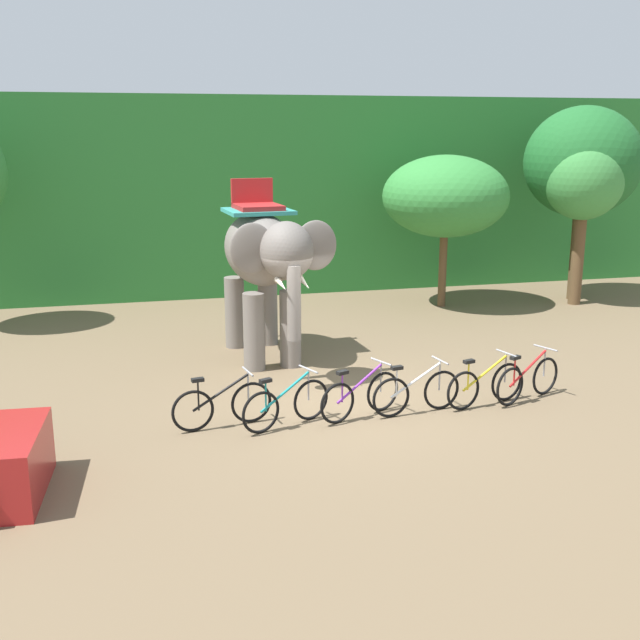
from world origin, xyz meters
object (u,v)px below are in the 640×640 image
tree_far_left (445,196)px  tree_center_right (584,179)px  tree_far_right (583,163)px  bike_black (222,405)px  bike_white (416,392)px  bike_purple (360,396)px  bike_red (528,380)px  bike_yellow (485,385)px  bike_teal (286,404)px  elephant (264,258)px

tree_far_left → tree_center_right: bearing=-9.4°
tree_far_left → tree_center_right: 3.84m
tree_far_right → bike_black: 13.81m
tree_center_right → bike_white: size_ratio=2.79×
tree_center_right → bike_purple: bearing=-140.3°
bike_red → tree_center_right: bearing=52.9°
tree_center_right → bike_red: (-5.21, -6.89, -3.11)m
tree_far_left → bike_yellow: (-2.32, -7.59, -2.65)m
bike_black → bike_teal: size_ratio=1.06×
tree_far_right → bike_black: (-11.05, -7.50, -3.51)m
elephant → bike_yellow: size_ratio=2.52×
elephant → bike_purple: bearing=-74.8°
tree_far_right → bike_red: tree_far_right is taller
bike_black → bike_red: bearing=-0.0°
bike_white → bike_red: same height
elephant → bike_red: bearing=-40.6°
bike_black → bike_teal: (1.03, -0.22, 0.00)m
tree_far_right → bike_white: bearing=-135.2°
bike_teal → bike_purple: bearing=5.1°
tree_far_right → bike_black: bearing=-145.8°
bike_white → tree_center_right: bearing=43.6°
bike_black → bike_white: (3.33, -0.16, 0.00)m
tree_far_left → bike_red: size_ratio=2.61×
tree_far_right → bike_white: 11.43m
elephant → bike_red: size_ratio=2.64×
tree_center_right → elephant: (-9.41, -3.30, -1.29)m
bike_teal → bike_white: 2.30m
tree_center_right → elephant: size_ratio=1.13×
bike_teal → tree_far_left: bearing=52.4°
tree_far_right → bike_purple: 12.08m
bike_red → elephant: bearing=139.4°
bike_black → bike_white: size_ratio=1.00×
tree_far_right → bike_yellow: bearing=-130.1°
tree_center_right → bike_teal: bearing=-143.8°
tree_far_left → bike_white: tree_far_left is taller
elephant → bike_yellow: bearing=-47.8°
tree_far_right → bike_red: bearing=-126.3°
tree_center_right → bike_teal: tree_center_right is taller
tree_center_right → bike_black: tree_center_right is taller
bike_yellow → tree_far_right: bearing=49.9°
bike_purple → bike_red: (3.20, 0.10, 0.00)m
tree_far_left → bike_white: (-3.65, -7.68, -2.65)m
elephant → bike_yellow: 5.27m
bike_yellow → tree_center_right: bearing=48.9°
bike_teal → elephant: bearing=85.3°
tree_far_left → bike_red: bearing=-100.9°
tree_far_left → bike_white: bearing=-115.4°
bike_black → bike_yellow: (4.66, -0.07, 0.00)m
bike_teal → bike_white: (2.30, 0.05, 0.00)m
tree_center_right → elephant: bearing=-160.7°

